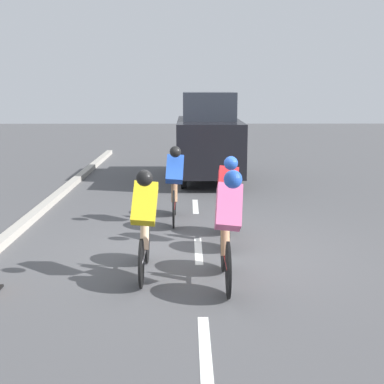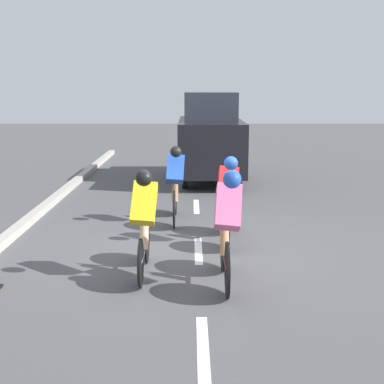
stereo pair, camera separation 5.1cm
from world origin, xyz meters
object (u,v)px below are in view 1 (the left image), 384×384
(cyclist_red, at_px, (227,197))
(cyclist_yellow, at_px, (145,220))
(support_car, at_px, (209,137))
(cyclist_blue, at_px, (175,183))
(cyclist_pink, at_px, (228,225))

(cyclist_red, bearing_deg, cyclist_yellow, 52.62)
(support_car, bearing_deg, cyclist_blue, 80.15)
(cyclist_red, height_order, cyclist_pink, cyclist_pink)
(cyclist_blue, relative_size, cyclist_yellow, 1.05)
(cyclist_pink, bearing_deg, cyclist_red, -93.93)
(cyclist_red, relative_size, support_car, 0.41)
(cyclist_pink, bearing_deg, cyclist_blue, -77.28)
(cyclist_blue, distance_m, cyclist_red, 1.65)
(cyclist_blue, height_order, support_car, support_car)
(cyclist_blue, relative_size, cyclist_pink, 1.03)
(cyclist_red, height_order, cyclist_yellow, cyclist_yellow)
(cyclist_blue, bearing_deg, cyclist_red, 122.95)
(cyclist_pink, xyz_separation_m, support_car, (-0.07, -8.14, 0.37))
(cyclist_blue, bearing_deg, support_car, -99.85)
(cyclist_pink, height_order, support_car, support_car)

